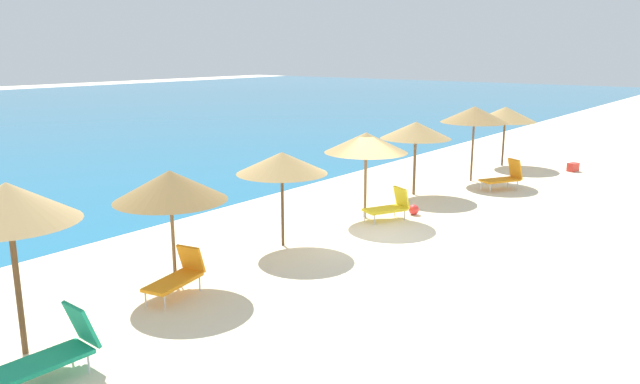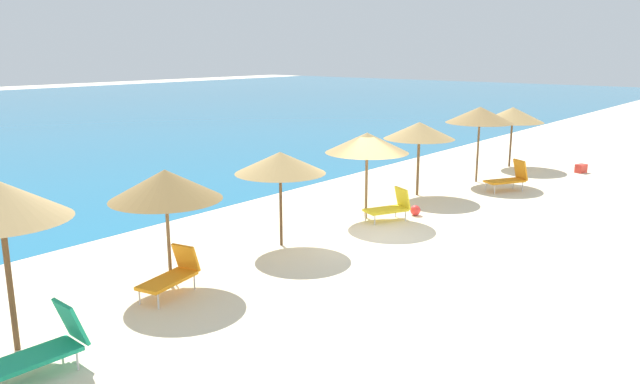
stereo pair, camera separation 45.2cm
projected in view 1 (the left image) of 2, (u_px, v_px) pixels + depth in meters
name	position (u px, v px, depth m)	size (l,w,h in m)	color
ground_plane	(375.00, 234.00, 17.07)	(160.00, 160.00, 0.00)	beige
beach_umbrella_1	(8.00, 203.00, 9.75)	(2.23, 2.23, 2.96)	brown
beach_umbrella_2	(170.00, 186.00, 12.75)	(2.38, 2.38, 2.57)	brown
beach_umbrella_3	(282.00, 163.00, 15.55)	(2.34, 2.34, 2.48)	brown
beach_umbrella_4	(366.00, 143.00, 18.20)	(2.50, 2.50, 2.62)	brown
beach_umbrella_5	(416.00, 130.00, 21.20)	(2.46, 2.46, 2.58)	brown
beach_umbrella_6	(474.00, 114.00, 23.39)	(2.57, 2.57, 2.90)	brown
beach_umbrella_7	(505.00, 114.00, 26.62)	(2.65, 2.65, 2.60)	brown
lounge_chair_1	(390.00, 206.00, 18.37)	(1.46, 1.13, 0.97)	yellow
lounge_chair_2	(50.00, 353.00, 9.42)	(1.73, 0.69, 1.09)	#199972
lounge_chair_3	(178.00, 275.00, 12.66)	(1.50, 0.86, 0.98)	orange
lounge_chair_4	(504.00, 177.00, 22.37)	(1.63, 1.28, 1.11)	orange
beach_ball	(414.00, 210.00, 19.01)	(0.32, 0.32, 0.32)	red
cooler_box	(573.00, 167.00, 25.83)	(0.47, 0.31, 0.35)	red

